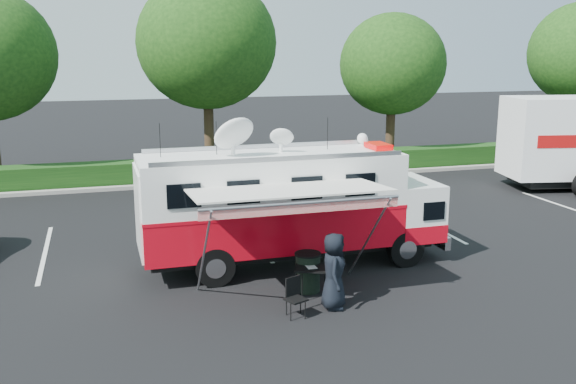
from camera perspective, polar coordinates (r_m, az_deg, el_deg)
The scene contains 9 objects.
ground_plane at distance 17.42m, azimuth 0.47°, elevation -6.46°, with size 120.00×120.00×0.00m, color black.
back_border at distance 29.26m, azimuth -4.91°, elevation 11.24°, with size 60.00×6.14×8.87m.
stall_lines at distance 20.05m, azimuth -3.42°, elevation -3.88°, with size 24.12×5.50×0.01m.
command_truck at distance 16.92m, azimuth 0.26°, elevation -1.13°, with size 8.12×2.24×3.90m.
awning at distance 14.36m, azimuth 0.18°, elevation -0.21°, with size 4.43×2.31×2.68m.
person at distance 14.69m, azimuth 4.04°, elevation -10.23°, with size 0.85×0.55×1.74m, color black.
folding_table at distance 15.00m, azimuth 2.30°, elevation -6.87°, with size 1.03×0.89×0.74m.
folding_chair at distance 14.08m, azimuth 0.57°, elevation -9.02°, with size 0.53×0.56×0.86m.
trash_bin at distance 15.45m, azimuth 1.77°, elevation -7.11°, with size 0.64×0.64×0.95m.
Camera 1 is at (-4.85, -15.72, 5.70)m, focal length 40.00 mm.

